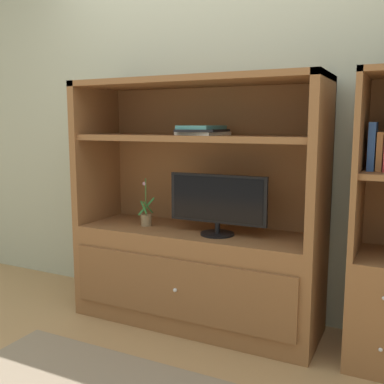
{
  "coord_description": "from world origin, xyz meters",
  "views": [
    {
      "loc": [
        1.21,
        -2.09,
        1.27
      ],
      "look_at": [
        0.0,
        0.35,
        0.86
      ],
      "focal_mm": 41.93,
      "sensor_mm": 36.0,
      "label": 1
    }
  ],
  "objects": [
    {
      "name": "painted_rear_wall",
      "position": [
        0.0,
        0.75,
        1.4
      ],
      "size": [
        6.0,
        0.1,
        2.8
      ],
      "primitive_type": "cube",
      "color": "#ADB29E",
      "rests_on": "ground_plane"
    },
    {
      "name": "media_console",
      "position": [
        0.0,
        0.41,
        0.49
      ],
      "size": [
        1.57,
        0.54,
        1.55
      ],
      "color": "brown",
      "rests_on": "ground_plane"
    },
    {
      "name": "ground_plane",
      "position": [
        0.0,
        0.0,
        0.0
      ],
      "size": [
        8.0,
        8.0,
        0.0
      ],
      "primitive_type": "plane",
      "color": "tan"
    },
    {
      "name": "potted_plant",
      "position": [
        -0.35,
        0.36,
        0.66
      ],
      "size": [
        0.1,
        0.09,
        0.31
      ],
      "color": "#8C7251",
      "rests_on": "media_console"
    },
    {
      "name": "magazine_stack",
      "position": [
        0.05,
        0.4,
        1.24
      ],
      "size": [
        0.27,
        0.36,
        0.06
      ],
      "color": "silver",
      "rests_on": "media_console"
    },
    {
      "name": "tv_monitor",
      "position": [
        0.17,
        0.34,
        0.81
      ],
      "size": [
        0.62,
        0.2,
        0.37
      ],
      "color": "black",
      "rests_on": "media_console"
    }
  ]
}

